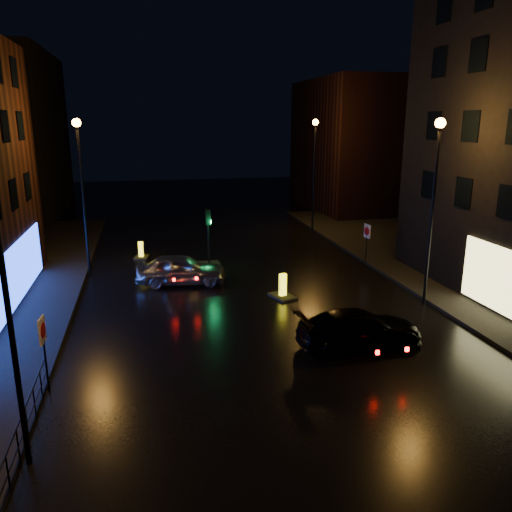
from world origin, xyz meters
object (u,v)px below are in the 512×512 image
Objects in this scene: bollard_far at (141,254)px; silver_hatchback at (181,269)px; road_sign_left at (43,337)px; traffic_signal at (209,260)px; road_sign_right at (367,235)px; bollard_near at (283,292)px; dark_sedan at (360,329)px.

silver_hatchback is at bearing -59.16° from bollard_far.
road_sign_left is at bearing 160.90° from silver_hatchback.
traffic_signal is 1.41× the size of road_sign_right.
bollard_near is at bearing -42.16° from bollard_far.
road_sign_left reaches higher than bollard_far.
road_sign_right is (15.79, 11.11, -0.03)m from road_sign_left.
road_sign_left is (-4.91, -9.96, 1.08)m from silver_hatchback.
dark_sedan is at bearing 9.72° from road_sign_left.
bollard_far is (-8.03, 14.64, -0.46)m from dark_sedan.
silver_hatchback reaches higher than bollard_near.
road_sign_left is (-10.89, -0.97, 1.17)m from dark_sedan.
bollard_far is (-2.05, 5.65, -0.55)m from silver_hatchback.
traffic_signal reaches higher than road_sign_right.
dark_sedan is 10.99m from road_sign_left.
traffic_signal is 3.11m from silver_hatchback.
bollard_near is 0.64× the size of road_sign_right.
traffic_signal reaches higher than road_sign_left.
bollard_near is at bearing -63.85° from traffic_signal.
silver_hatchback is at bearing 127.33° from bollard_near.
traffic_signal is 0.75× the size of silver_hatchback.
dark_sedan is at bearing -70.03° from traffic_signal.
bollard_far is 13.79m from road_sign_right.
silver_hatchback is at bearing -3.85° from road_sign_right.
dark_sedan is at bearing -94.52° from bollard_near.
bollard_near is 11.78m from road_sign_left.
bollard_far is (-6.65, 8.85, -0.03)m from bollard_near.
bollard_far is at bearing 27.73° from dark_sedan.
road_sign_right reaches higher than dark_sedan.
dark_sedan is 1.95× the size of road_sign_right.
dark_sedan is (5.98, -8.99, -0.09)m from silver_hatchback.
silver_hatchback is 1.87× the size of road_sign_right.
silver_hatchback is 3.47× the size of bollard_far.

